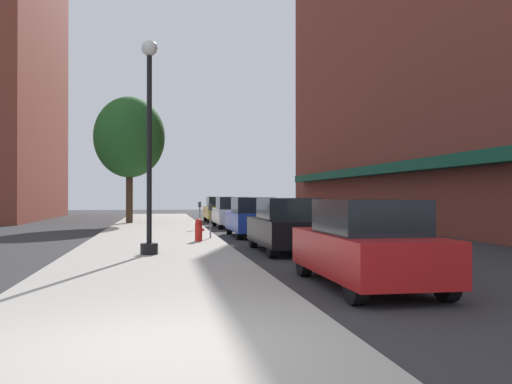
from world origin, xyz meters
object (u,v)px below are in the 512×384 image
object	(u,v)px
parking_meter_far	(200,212)
car_blue	(252,217)
parking_meter_near	(210,216)
car_black	(287,226)
fire_hydrant	(199,230)
lamppost	(149,142)
tree_near	(129,138)
car_red	(366,245)
car_white	(232,213)
car_yellow	(219,210)

from	to	relation	value
parking_meter_far	car_blue	distance (m)	4.30
parking_meter_near	car_black	size ratio (longest dim) A/B	0.30
fire_hydrant	parking_meter_far	distance (m)	7.26
lamppost	tree_near	xyz separation A→B (m)	(-1.51, 18.16, 1.98)
parking_meter_near	car_red	bearing A→B (deg)	-80.10
car_red	tree_near	bearing A→B (deg)	104.44
car_white	lamppost	bearing A→B (deg)	-105.02
car_blue	parking_meter_far	bearing A→B (deg)	117.59
fire_hydrant	tree_near	world-z (taller)	tree_near
parking_meter_far	car_yellow	xyz separation A→B (m)	(1.95, 9.59, -0.14)
car_red	car_yellow	size ratio (longest dim) A/B	1.00
fire_hydrant	tree_near	bearing A→B (deg)	102.72
car_yellow	fire_hydrant	bearing A→B (deg)	-96.94
car_red	car_black	size ratio (longest dim) A/B	1.00
tree_near	parking_meter_far	bearing A→B (deg)	-61.28
tree_near	car_red	distance (m)	24.79
tree_near	car_yellow	world-z (taller)	tree_near
lamppost	parking_meter_far	distance (m)	11.84
parking_meter_far	car_white	xyz separation A→B (m)	(1.95, 3.00, -0.14)
fire_hydrant	parking_meter_near	xyz separation A→B (m)	(0.54, 1.39, 0.43)
car_red	car_white	size ratio (longest dim) A/B	1.00
car_blue	car_white	bearing A→B (deg)	90.59
fire_hydrant	car_yellow	bearing A→B (deg)	81.58
parking_meter_near	car_red	xyz separation A→B (m)	(1.95, -11.17, -0.14)
fire_hydrant	tree_near	size ratio (longest dim) A/B	0.11
car_red	car_yellow	world-z (taller)	same
lamppost	car_black	world-z (taller)	lamppost
parking_meter_far	car_blue	size ratio (longest dim) A/B	0.30
tree_near	car_red	xyz separation A→B (m)	(5.64, -23.75, -4.37)
lamppost	car_red	xyz separation A→B (m)	(4.13, -5.59, -2.39)
lamppost	fire_hydrant	distance (m)	5.24
parking_meter_far	car_black	bearing A→B (deg)	-79.33
car_yellow	car_red	bearing A→B (deg)	-88.52
lamppost	car_yellow	world-z (taller)	lamppost
parking_meter_near	car_red	distance (m)	11.34
parking_meter_near	car_blue	bearing A→B (deg)	45.90
car_white	parking_meter_far	bearing A→B (deg)	-122.09
lamppost	car_black	size ratio (longest dim) A/B	1.37
tree_near	car_white	size ratio (longest dim) A/B	1.74
car_black	car_yellow	world-z (taller)	same
fire_hydrant	car_yellow	world-z (taller)	car_yellow
lamppost	car_blue	world-z (taller)	lamppost
car_white	parking_meter_near	bearing A→B (deg)	-101.49
tree_near	car_blue	distance (m)	12.75
car_white	car_black	bearing A→B (deg)	-89.04
parking_meter_far	fire_hydrant	bearing A→B (deg)	-94.26
car_black	car_yellow	distance (m)	19.94
tree_near	car_white	xyz separation A→B (m)	(5.64, -3.74, -4.37)
car_red	car_blue	world-z (taller)	same
parking_meter_far	car_red	world-z (taller)	car_red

